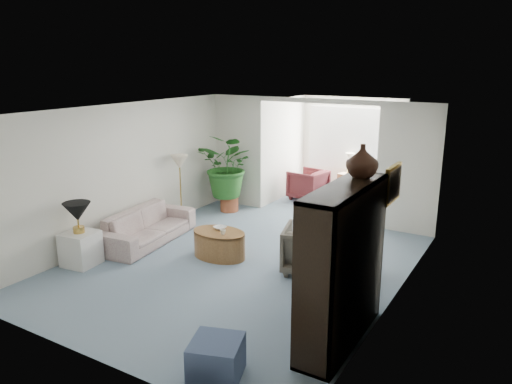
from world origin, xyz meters
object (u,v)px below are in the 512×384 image
Objects in this scene: coffee_table at (219,244)px; coffee_cup at (223,232)px; coffee_bowl at (220,228)px; sunroom_table at (349,185)px; sunroom_chair_blue at (369,192)px; side_table_dark at (359,255)px; floor_lamp at (179,162)px; end_table at (81,249)px; entertainment_cabinet at (342,266)px; wingback_chair at (309,249)px; ottoman at (216,359)px; sunroom_chair_maroon at (308,185)px; sofa at (148,226)px; cabinet_urn at (362,161)px; table_lamp at (77,212)px; framed_picture at (394,184)px; plant_pot at (229,204)px.

coffee_cup reaches higher than coffee_table.
sunroom_table reaches higher than coffee_bowl.
side_table_dark is at bearing -155.59° from sunroom_chair_blue.
floor_lamp is 4.27m from sunroom_chair_blue.
end_table is 2.25m from coffee_table.
entertainment_cabinet reaches higher than side_table_dark.
wingback_chair is 1.32× the size of side_table_dark.
sunroom_chair_maroon reaches higher than ottoman.
sofa is 1.54m from coffee_table.
entertainment_cabinet is at bearing 108.73° from wingback_chair.
sofa is 3.97× the size of ottoman.
end_table reaches higher than coffee_bowl.
sunroom_chair_maroon is 1.06m from sunroom_table.
sofa is 4.30m from ottoman.
cabinet_urn reaches higher than end_table.
wingback_chair is (1.40, 0.34, -0.12)m from coffee_cup.
ottoman is at bearing -56.93° from coffee_cup.
table_lamp is at bearing 160.02° from sunroom_chair_blue.
coffee_bowl is (1.49, 0.18, 0.17)m from sofa.
coffee_table is at bearing 124.31° from ottoman.
table_lamp is 0.85× the size of ottoman.
cabinet_urn is 2.75m from ottoman.
framed_picture reaches higher than sunroom_table.
plant_pot is 0.50× the size of sunroom_chair_maroon.
framed_picture is 1.26× the size of cabinet_urn.
sunroom_chair_maroon is at bearing -135.00° from sunroom_table.
entertainment_cabinet reaches higher than table_lamp.
wingback_chair is 4.21m from sunroom_chair_maroon.
side_table_dark is at bearing 107.23° from cabinet_urn.
framed_picture is 3.03m from coffee_cup.
coffee_cup is at bearing -58.35° from plant_pot.
floor_lamp is 1.61m from plant_pot.
coffee_cup is at bearing -163.08° from side_table_dark.
sunroom_chair_maroon is (-2.49, 3.51, 0.05)m from side_table_dark.
floor_lamp is at bearing 91.27° from table_lamp.
coffee_table is at bearing -33.93° from floor_lamp.
end_table is at bearing -144.86° from coffee_cup.
floor_lamp reaches higher than sunroom_chair_blue.
end_table is at bearing -172.98° from cabinet_urn.
cabinet_urn reaches higher than wingback_chair.
coffee_bowl is 4.74m from sunroom_table.
table_lamp is 2.34m from coffee_cup.
entertainment_cabinet reaches higher than sunroom_chair_maroon.
framed_picture is 0.76m from cabinet_urn.
table_lamp reaches higher than plant_pot.
plant_pot is (0.41, 3.72, -0.12)m from end_table.
table_lamp is 0.52× the size of sunroom_chair_blue.
sunroom_table reaches higher than coffee_cup.
end_table is 4.81m from cabinet_urn.
entertainment_cabinet reaches higher than wingback_chair.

